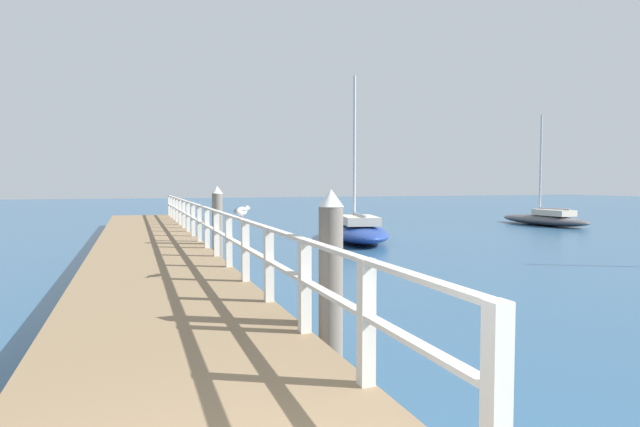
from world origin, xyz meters
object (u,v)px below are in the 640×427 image
Objects in this scene: dock_piling_far at (217,224)px; boat_2 at (356,230)px; dock_piling_near at (331,279)px; boat_0 at (544,219)px; seagull_foreground at (242,211)px.

boat_2 is (5.74, 3.98, -0.66)m from dock_piling_far.
dock_piling_near is 0.33× the size of boat_2.
dock_piling_far is at bearing 90.00° from dock_piling_near.
boat_0 is at bearing 42.44° from dock_piling_near.
seagull_foreground is at bearing -93.99° from dock_piling_far.
dock_piling_far is at bearing -157.62° from boat_0.
boat_2 is at bearing 65.62° from dock_piling_near.
dock_piling_near is at bearing -90.00° from dock_piling_far.
dock_piling_near reaches higher than seagull_foreground.
seagull_foreground is 22.48m from boat_0.
dock_piling_far is (0.00, 8.69, 0.00)m from dock_piling_near.
boat_2 is at bearing -163.92° from boat_0.
boat_0 is (18.27, 13.03, -1.35)m from seagull_foreground.
dock_piling_far is 0.33× the size of boat_2.
boat_0 is 0.91× the size of boat_2.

